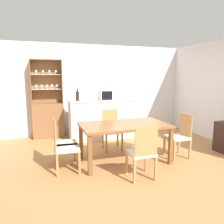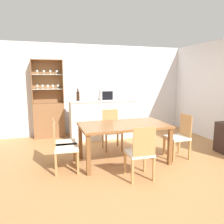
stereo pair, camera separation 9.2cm
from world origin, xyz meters
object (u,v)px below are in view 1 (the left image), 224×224
object	(u,v)px
dining_table	(124,128)
wine_bottle	(77,96)
dining_chair_side_right_near	(179,136)
dining_chair_side_left_far	(63,143)
dining_chair_head_far	(112,130)
dining_chair_side_left_near	(65,147)
microwave	(107,95)
dining_chair_head_near	(142,152)
display_cabinet	(48,115)

from	to	relation	value
dining_table	wine_bottle	size ratio (longest dim) A/B	5.28
dining_chair_side_right_near	dining_chair_side_left_far	size ratio (longest dim) A/B	1.00
wine_bottle	dining_table	bearing A→B (deg)	-70.99
dining_chair_head_far	dining_chair_side_left_near	distance (m)	1.49
dining_chair_side_left_far	microwave	distance (m)	2.19
dining_chair_head_far	wine_bottle	world-z (taller)	wine_bottle
dining_chair_head_near	dining_chair_side_left_far	xyz separation A→B (m)	(-1.15, 0.94, 0.00)
dining_chair_head_far	display_cabinet	bearing A→B (deg)	-44.21
dining_chair_head_near	display_cabinet	bearing A→B (deg)	115.92
dining_chair_side_left_near	microwave	size ratio (longest dim) A/B	2.01
dining_chair_side_right_near	wine_bottle	size ratio (longest dim) A/B	2.82
dining_chair_head_far	dining_chair_side_left_near	bearing A→B (deg)	41.86
dining_chair_head_near	microwave	xyz separation A→B (m)	(0.18, 2.52, 0.72)
display_cabinet	wine_bottle	size ratio (longest dim) A/B	6.58
wine_bottle	display_cabinet	bearing A→B (deg)	147.05
dining_table	dining_chair_side_left_far	size ratio (longest dim) A/B	1.87
dining_chair_head_near	dining_chair_side_left_far	world-z (taller)	same
microwave	wine_bottle	bearing A→B (deg)	176.64
wine_bottle	dining_chair_side_left_far	bearing A→B (deg)	-108.62
dining_table	dining_chair_side_left_far	world-z (taller)	dining_chair_side_left_far
dining_chair_side_right_near	dining_chair_head_far	bearing A→B (deg)	50.70
dining_chair_side_left_near	microwave	xyz separation A→B (m)	(1.34, 1.86, 0.72)
dining_chair_side_right_near	dining_chair_side_left_far	world-z (taller)	same
dining_table	display_cabinet	bearing A→B (deg)	120.90
microwave	dining_chair_head_near	bearing A→B (deg)	-94.12
dining_table	wine_bottle	bearing A→B (deg)	109.01
dining_table	microwave	distance (m)	1.80
display_cabinet	dining_chair_side_left_near	size ratio (longest dim) A/B	2.34
dining_chair_side_right_near	dining_chair_side_left_far	bearing A→B (deg)	82.80
wine_bottle	dining_chair_side_left_near	bearing A→B (deg)	-105.99
dining_chair_side_right_near	wine_bottle	xyz separation A→B (m)	(-1.76, 1.91, 0.72)
dining_chair_side_left_far	display_cabinet	bearing A→B (deg)	-174.10
dining_chair_head_far	dining_chair_side_left_far	world-z (taller)	same
dining_chair_side_left_far	wine_bottle	world-z (taller)	wine_bottle
dining_table	wine_bottle	xyz separation A→B (m)	(-0.61, 1.77, 0.50)
dining_chair_side_right_near	dining_chair_side_left_near	distance (m)	2.31
dining_chair_side_left_far	wine_bottle	size ratio (longest dim) A/B	2.82
display_cabinet	wine_bottle	world-z (taller)	display_cabinet
display_cabinet	dining_table	xyz separation A→B (m)	(1.34, -2.24, 0.03)
dining_chair_side_left_near	dining_chair_side_left_far	distance (m)	0.28
dining_table	dining_chair_head_near	bearing A→B (deg)	-90.12
dining_chair_side_left_near	wine_bottle	xyz separation A→B (m)	(0.55, 1.91, 0.72)
dining_table	dining_chair_side_left_far	xyz separation A→B (m)	(-1.16, 0.14, -0.22)
dining_chair_side_left_near	microwave	distance (m)	2.40
display_cabinet	microwave	world-z (taller)	display_cabinet
dining_table	dining_chair_side_left_near	xyz separation A→B (m)	(-1.16, -0.14, -0.22)
dining_chair_side_left_far	wine_bottle	distance (m)	1.86
dining_table	dining_chair_side_right_near	xyz separation A→B (m)	(1.16, -0.14, -0.22)
display_cabinet	microwave	bearing A→B (deg)	-18.92
dining_chair_head_far	dining_chair_head_near	bearing A→B (deg)	92.71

